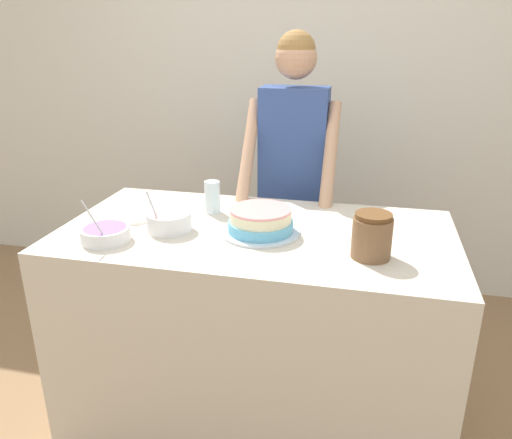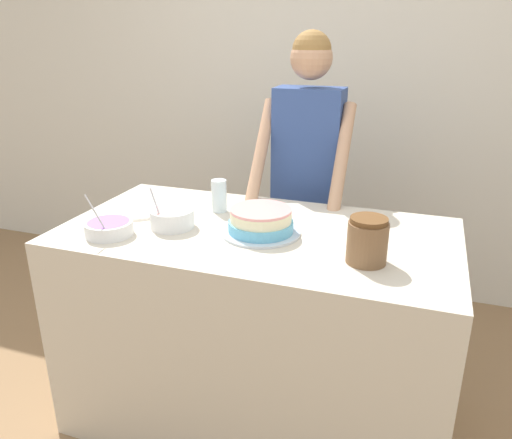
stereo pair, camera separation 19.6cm
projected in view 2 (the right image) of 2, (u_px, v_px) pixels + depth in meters
The scene contains 9 objects.
wall_back at pixel (332, 94), 3.17m from camera, with size 10.00×0.05×2.60m.
counter at pixel (257, 327), 2.19m from camera, with size 1.59×0.83×0.92m.
person_baker at pixel (307, 163), 2.54m from camera, with size 0.46×0.46×1.69m.
cake at pixel (261, 222), 1.97m from camera, with size 0.32×0.32×0.10m.
frosting_bowl_purple at pixel (109, 227), 1.97m from camera, with size 0.19×0.19×0.19m.
frosting_bowl_pink at pixel (172, 217), 2.04m from camera, with size 0.18×0.18×0.17m.
drinking_glass at pixel (219, 196), 2.21m from camera, with size 0.07×0.07×0.14m.
ceramic_plate at pixel (140, 211), 2.22m from camera, with size 0.22×0.22×0.01m.
stoneware_jar at pixel (367, 241), 1.71m from camera, with size 0.14×0.14×0.17m.
Camera 2 is at (0.61, -1.36, 1.68)m, focal length 35.00 mm.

